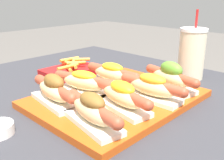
# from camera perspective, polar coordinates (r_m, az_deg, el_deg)

# --- Properties ---
(serving_tray) EXTENTS (0.44, 0.34, 0.02)m
(serving_tray) POSITION_cam_1_polar(r_m,az_deg,el_deg) (0.72, 1.15, -4.05)
(serving_tray) COLOR #CC4C14
(serving_tray) RESTS_ON patio_table
(hot_dog_0) EXTENTS (0.09, 0.20, 0.07)m
(hot_dog_0) POSITION_cam_1_polar(r_m,az_deg,el_deg) (0.55, -4.28, -6.61)
(hot_dog_0) COLOR white
(hot_dog_0) RESTS_ON serving_tray
(hot_dog_1) EXTENTS (0.09, 0.20, 0.07)m
(hot_dog_1) POSITION_cam_1_polar(r_m,az_deg,el_deg) (0.62, 2.23, -3.50)
(hot_dog_1) COLOR white
(hot_dog_1) RESTS_ON serving_tray
(hot_dog_2) EXTENTS (0.07, 0.20, 0.07)m
(hot_dog_2) POSITION_cam_1_polar(r_m,az_deg,el_deg) (0.69, 8.72, -1.57)
(hot_dog_2) COLOR white
(hot_dog_2) RESTS_ON serving_tray
(hot_dog_3) EXTENTS (0.09, 0.20, 0.08)m
(hot_dog_3) POSITION_cam_1_polar(r_m,az_deg,el_deg) (0.77, 12.65, 0.63)
(hot_dog_3) COLOR white
(hot_dog_3) RESTS_ON serving_tray
(hot_dog_4) EXTENTS (0.08, 0.20, 0.08)m
(hot_dog_4) POSITION_cam_1_polar(r_m,az_deg,el_deg) (0.67, -12.45, -2.20)
(hot_dog_4) COLOR white
(hot_dog_4) RESTS_ON serving_tray
(hot_dog_5) EXTENTS (0.10, 0.20, 0.06)m
(hot_dog_5) POSITION_cam_1_polar(r_m,az_deg,el_deg) (0.72, -6.14, -0.49)
(hot_dog_5) COLOR white
(hot_dog_5) RESTS_ON serving_tray
(hot_dog_6) EXTENTS (0.07, 0.20, 0.07)m
(hot_dog_6) POSITION_cam_1_polar(r_m,az_deg,el_deg) (0.79, 0.07, 1.33)
(hot_dog_6) COLOR white
(hot_dog_6) RESTS_ON serving_tray
(drink_cup) EXTENTS (0.09, 0.09, 0.23)m
(drink_cup) POSITION_cam_1_polar(r_m,az_deg,el_deg) (0.94, 16.95, 5.53)
(drink_cup) COLOR beige
(drink_cup) RESTS_ON patio_table
(fries_basket) EXTENTS (0.18, 0.13, 0.06)m
(fries_basket) POSITION_cam_1_polar(r_m,az_deg,el_deg) (0.93, -8.95, 1.80)
(fries_basket) COLOR #B21919
(fries_basket) RESTS_ON patio_table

